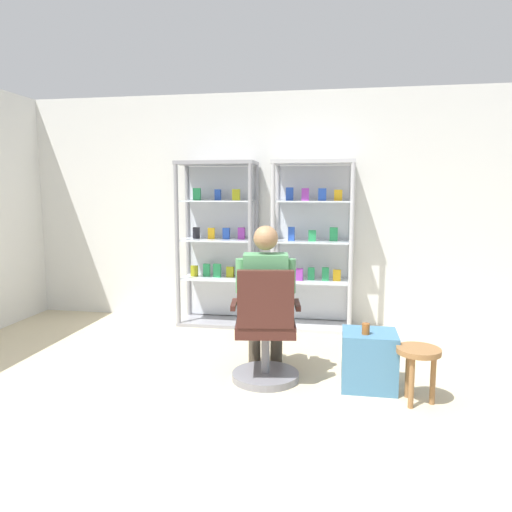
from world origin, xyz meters
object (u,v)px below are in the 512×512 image
(display_cabinet_right, at_px, (313,244))
(seated_shopkeeper, at_px, (266,293))
(storage_crate, at_px, (369,360))
(tea_glass, at_px, (366,329))
(display_cabinet_left, at_px, (219,243))
(wooden_stool, at_px, (418,359))
(office_chair, at_px, (265,336))

(display_cabinet_right, relative_size, seated_shopkeeper, 1.47)
(storage_crate, relative_size, tea_glass, 5.32)
(display_cabinet_right, xyz_separation_m, seated_shopkeeper, (-0.30, -1.56, -0.25))
(display_cabinet_left, distance_m, display_cabinet_right, 1.10)
(display_cabinet_left, bearing_deg, seated_shopkeeper, -62.95)
(display_cabinet_right, bearing_deg, seated_shopkeeper, -100.97)
(wooden_stool, bearing_deg, tea_glass, 155.88)
(office_chair, height_order, wooden_stool, office_chair)
(display_cabinet_right, xyz_separation_m, wooden_stool, (0.89, -1.92, -0.63))
(tea_glass, bearing_deg, storage_crate, 61.75)
(display_cabinet_left, distance_m, seated_shopkeeper, 1.77)
(display_cabinet_left, bearing_deg, tea_glass, -47.32)
(seated_shopkeeper, relative_size, tea_glass, 14.99)
(display_cabinet_right, xyz_separation_m, office_chair, (-0.28, -1.72, -0.57))
(office_chair, relative_size, tea_glass, 11.15)
(office_chair, bearing_deg, seated_shopkeeper, 98.78)
(office_chair, relative_size, seated_shopkeeper, 0.74)
(tea_glass, bearing_deg, display_cabinet_right, 106.46)
(office_chair, xyz_separation_m, storage_crate, (0.83, 0.04, -0.17))
(display_cabinet_right, bearing_deg, wooden_stool, -65.08)
(storage_crate, bearing_deg, office_chair, -177.44)
(display_cabinet_left, xyz_separation_m, seated_shopkeeper, (0.80, -1.56, -0.25))
(display_cabinet_left, xyz_separation_m, tea_glass, (1.62, -1.75, -0.46))
(storage_crate, xyz_separation_m, wooden_stool, (0.34, -0.24, 0.11))
(seated_shopkeeper, bearing_deg, office_chair, -81.22)
(wooden_stool, bearing_deg, display_cabinet_right, 114.92)
(storage_crate, height_order, wooden_stool, storage_crate)
(storage_crate, xyz_separation_m, tea_glass, (-0.04, -0.07, 0.27))
(seated_shopkeeper, height_order, wooden_stool, seated_shopkeeper)
(display_cabinet_right, height_order, tea_glass, display_cabinet_right)
(display_cabinet_right, distance_m, tea_glass, 1.88)
(display_cabinet_left, height_order, office_chair, display_cabinet_left)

